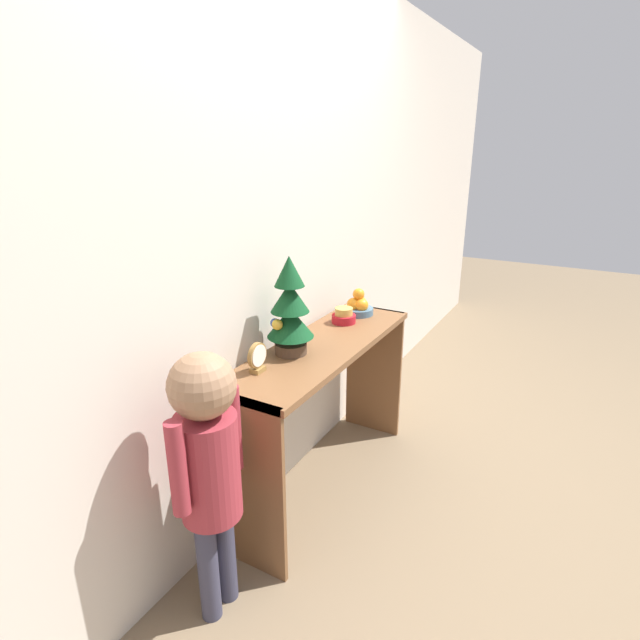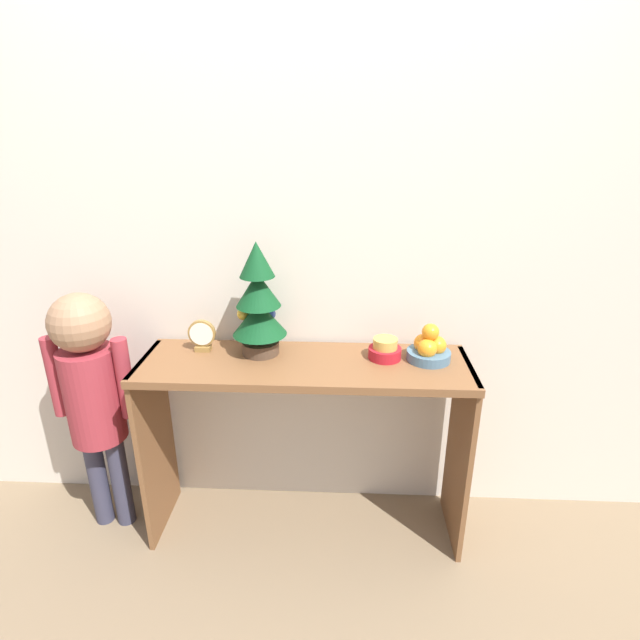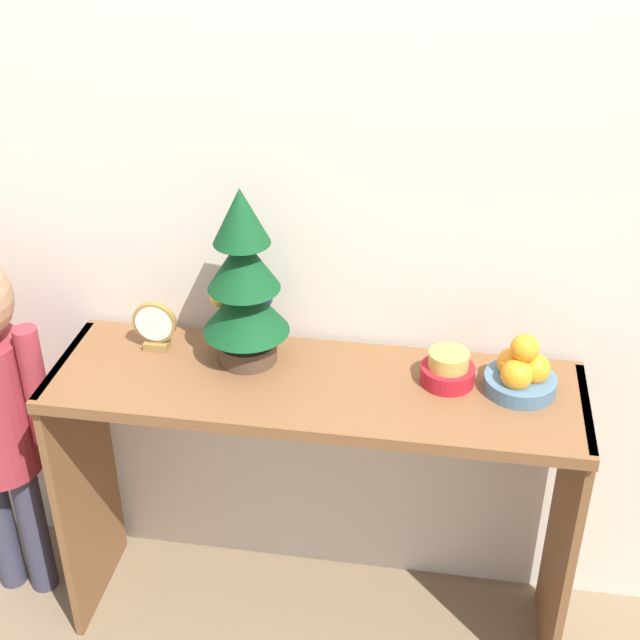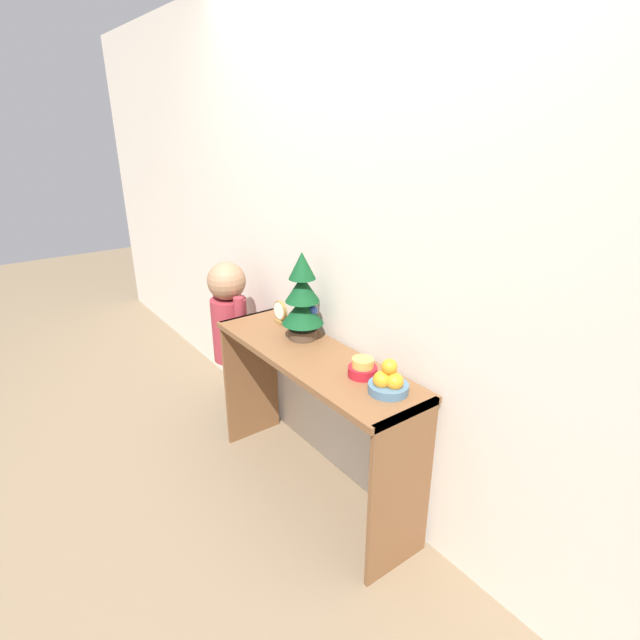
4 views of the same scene
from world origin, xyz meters
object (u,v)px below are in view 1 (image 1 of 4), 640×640
object	(u,v)px
mini_tree	(290,308)
fruit_bowl	(358,306)
desk_clock	(257,358)
child_figure	(208,455)
singing_bowl	(344,316)

from	to	relation	value
mini_tree	fruit_bowl	distance (m)	0.67
desk_clock	fruit_bowl	bearing A→B (deg)	-2.67
mini_tree	child_figure	xyz separation A→B (m)	(-0.66, -0.08, -0.32)
mini_tree	fruit_bowl	xyz separation A→B (m)	(0.65, -0.03, -0.16)
fruit_bowl	singing_bowl	xyz separation A→B (m)	(-0.16, 0.01, -0.01)
desk_clock	child_figure	distance (m)	0.47
desk_clock	child_figure	xyz separation A→B (m)	(-0.43, -0.10, -0.17)
fruit_bowl	desk_clock	size ratio (longest dim) A/B	1.29
mini_tree	singing_bowl	bearing A→B (deg)	-2.73
singing_bowl	desk_clock	world-z (taller)	desk_clock
mini_tree	desk_clock	distance (m)	0.27
singing_bowl	child_figure	size ratio (longest dim) A/B	0.12
mini_tree	child_figure	bearing A→B (deg)	-172.69
fruit_bowl	singing_bowl	size ratio (longest dim) A/B	1.31
mini_tree	fruit_bowl	world-z (taller)	mini_tree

